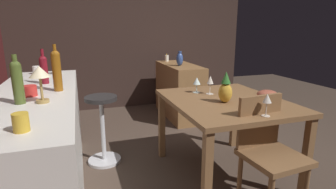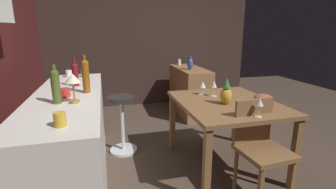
% 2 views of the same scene
% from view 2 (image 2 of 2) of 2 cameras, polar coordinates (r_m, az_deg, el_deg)
% --- Properties ---
extents(ground_plane, '(9.00, 9.00, 0.00)m').
position_cam_2_polar(ground_plane, '(2.91, 7.88, -15.76)').
color(ground_plane, '#47382D').
extents(wall_side_right, '(0.10, 4.40, 2.60)m').
position_cam_2_polar(wall_side_right, '(4.90, -6.64, 12.70)').
color(wall_side_right, '#33231E').
rests_on(wall_side_right, ground_plane).
extents(dining_table, '(1.17, 0.98, 0.74)m').
position_cam_2_polar(dining_table, '(2.69, 13.29, -3.35)').
color(dining_table, brown).
rests_on(dining_table, ground_plane).
extents(kitchen_counter, '(2.10, 0.60, 0.90)m').
position_cam_2_polar(kitchen_counter, '(2.58, -21.33, -9.58)').
color(kitchen_counter, silver).
rests_on(kitchen_counter, ground_plane).
extents(sideboard_cabinet, '(1.10, 0.44, 0.82)m').
position_cam_2_polar(sideboard_cabinet, '(4.40, 4.97, 0.79)').
color(sideboard_cabinet, olive).
rests_on(sideboard_cabinet, ground_plane).
extents(chair_near_window, '(0.43, 0.43, 0.88)m').
position_cam_2_polar(chair_near_window, '(2.33, 20.41, -10.92)').
color(chair_near_window, brown).
rests_on(chair_near_window, ground_plane).
extents(bar_stool, '(0.34, 0.34, 0.71)m').
position_cam_2_polar(bar_stool, '(3.06, -10.45, -6.42)').
color(bar_stool, '#262323').
rests_on(bar_stool, ground_plane).
extents(wine_glass_left, '(0.07, 0.07, 0.18)m').
position_cam_2_polar(wine_glass_left, '(2.81, 10.55, 2.23)').
color(wine_glass_left, silver).
rests_on(wine_glass_left, dining_table).
extents(wine_glass_right, '(0.07, 0.07, 0.17)m').
position_cam_2_polar(wine_glass_right, '(2.24, 20.36, -1.84)').
color(wine_glass_right, silver).
rests_on(wine_glass_right, dining_table).
extents(wine_glass_center, '(0.07, 0.07, 0.15)m').
position_cam_2_polar(wine_glass_center, '(2.86, 7.97, 2.14)').
color(wine_glass_center, silver).
rests_on(wine_glass_center, dining_table).
extents(pineapple_centerpiece, '(0.12, 0.12, 0.27)m').
position_cam_2_polar(pineapple_centerpiece, '(2.54, 13.22, 0.34)').
color(pineapple_centerpiece, gold).
rests_on(pineapple_centerpiece, dining_table).
extents(fruit_bowl, '(0.19, 0.19, 0.09)m').
position_cam_2_polar(fruit_bowl, '(2.73, 21.06, -0.80)').
color(fruit_bowl, '#9E4C38').
rests_on(fruit_bowl, dining_table).
extents(wine_bottle_olive, '(0.07, 0.07, 0.31)m').
position_cam_2_polar(wine_bottle_olive, '(2.13, -24.49, 2.04)').
color(wine_bottle_olive, '#475623').
rests_on(wine_bottle_olive, kitchen_counter).
extents(wine_bottle_amber, '(0.07, 0.07, 0.35)m').
position_cam_2_polar(wine_bottle_amber, '(2.40, -18.44, 4.29)').
color(wine_bottle_amber, '#8C5114').
rests_on(wine_bottle_amber, kitchen_counter).
extents(wine_bottle_ruby, '(0.06, 0.06, 0.30)m').
position_cam_2_polar(wine_bottle_ruby, '(2.73, -20.60, 4.59)').
color(wine_bottle_ruby, maroon).
rests_on(wine_bottle_ruby, kitchen_counter).
extents(cup_mustard, '(0.11, 0.07, 0.09)m').
position_cam_2_polar(cup_mustard, '(1.64, -23.64, -5.25)').
color(cup_mustard, gold).
rests_on(cup_mustard, kitchen_counter).
extents(cup_cream, '(0.11, 0.07, 0.09)m').
position_cam_2_polar(cup_cream, '(3.25, -18.69, 4.74)').
color(cup_cream, beige).
rests_on(cup_cream, kitchen_counter).
extents(cup_red, '(0.13, 0.10, 0.08)m').
position_cam_2_polar(cup_red, '(2.33, -22.72, 0.40)').
color(cup_red, red).
rests_on(cup_red, kitchen_counter).
extents(cup_white, '(0.11, 0.08, 0.08)m').
position_cam_2_polar(cup_white, '(3.32, -21.87, 4.53)').
color(cup_white, white).
rests_on(cup_white, kitchen_counter).
extents(counter_lamp, '(0.13, 0.13, 0.24)m').
position_cam_2_polar(counter_lamp, '(2.08, -21.06, 2.95)').
color(counter_lamp, '#A58447').
rests_on(counter_lamp, kitchen_counter).
extents(pillar_candle_tall, '(0.06, 0.06, 0.13)m').
position_cam_2_polar(pillar_candle_tall, '(4.69, 2.60, 7.43)').
color(pillar_candle_tall, white).
rests_on(pillar_candle_tall, sideboard_cabinet).
extents(vase_ceramic_blue, '(0.10, 0.10, 0.21)m').
position_cam_2_polar(vase_ceramic_blue, '(4.16, 5.13, 7.11)').
color(vase_ceramic_blue, '#334C8C').
rests_on(vase_ceramic_blue, sideboard_cabinet).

